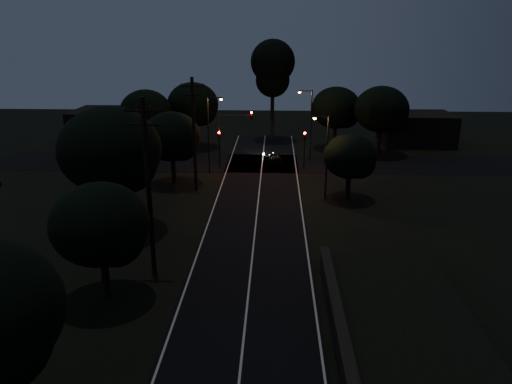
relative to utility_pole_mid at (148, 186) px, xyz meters
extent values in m
cube|color=black|center=(6.00, 7.00, -5.73)|extent=(8.00, 70.00, 0.02)
cube|color=black|center=(6.00, 27.00, -5.73)|extent=(60.00, 8.00, 0.02)
cube|color=beige|center=(6.00, 7.00, -5.71)|extent=(0.12, 70.00, 0.01)
cube|color=beige|center=(2.25, 7.00, -5.71)|extent=(0.12, 70.00, 0.01)
cube|color=beige|center=(9.75, 7.00, -5.71)|extent=(0.12, 70.00, 0.01)
cylinder|color=black|center=(0.00, 0.00, -0.24)|extent=(0.30, 0.30, 11.00)
cube|color=black|center=(0.00, 0.00, 4.46)|extent=(2.20, 0.12, 0.12)
cube|color=black|center=(0.00, 0.00, 3.66)|extent=(1.80, 0.12, 0.12)
cylinder|color=black|center=(0.00, 17.00, -0.49)|extent=(0.30, 0.30, 10.50)
cube|color=black|center=(0.00, 17.00, 3.96)|extent=(2.20, 0.12, 0.12)
cube|color=black|center=(0.00, 17.00, 3.16)|extent=(1.80, 0.12, 0.12)
cylinder|color=black|center=(-2.00, -3.00, -4.48)|extent=(0.44, 0.44, 2.52)
ellipsoid|color=black|center=(-2.00, -3.00, -1.21)|extent=(5.35, 5.35, 4.55)
sphere|color=black|center=(-1.06, -3.54, -1.74)|extent=(3.21, 3.21, 3.21)
cylinder|color=black|center=(-4.50, 7.00, -4.02)|extent=(0.44, 0.44, 3.44)
ellipsoid|color=black|center=(-4.50, 7.00, 0.49)|extent=(7.44, 7.44, 6.32)
sphere|color=black|center=(-3.20, 6.26, -0.25)|extent=(4.46, 4.46, 4.46)
cylinder|color=black|center=(-2.50, 19.00, -4.43)|extent=(0.44, 0.44, 2.62)
ellipsoid|color=black|center=(-2.50, 19.00, -1.02)|extent=(5.59, 5.59, 4.75)
sphere|color=black|center=(-1.52, 18.44, -1.58)|extent=(3.35, 3.35, 3.35)
cylinder|color=black|center=(-3.00, 35.00, -4.23)|extent=(0.44, 0.44, 3.02)
ellipsoid|color=black|center=(-3.00, 35.00, -0.29)|extent=(6.47, 6.47, 5.50)
sphere|color=black|center=(-1.87, 34.35, -0.94)|extent=(3.88, 3.88, 3.88)
cylinder|color=black|center=(-8.00, 31.00, -4.30)|extent=(0.44, 0.44, 2.88)
ellipsoid|color=black|center=(-8.00, 31.00, -0.58)|extent=(6.07, 6.07, 5.16)
sphere|color=black|center=(-6.94, 30.39, -1.18)|extent=(3.64, 3.64, 3.64)
cylinder|color=black|center=(15.00, 35.00, -4.32)|extent=(0.44, 0.44, 2.84)
ellipsoid|color=black|center=(15.00, 35.00, -0.60)|extent=(6.11, 6.11, 5.20)
sphere|color=black|center=(16.07, 34.39, -1.22)|extent=(3.67, 3.67, 3.67)
cylinder|color=black|center=(20.00, 32.00, -4.23)|extent=(0.44, 0.44, 3.02)
ellipsoid|color=black|center=(20.00, 32.00, -0.31)|extent=(6.44, 6.44, 5.47)
sphere|color=black|center=(21.13, 31.36, -0.95)|extent=(3.86, 3.86, 3.86)
cylinder|color=black|center=(14.00, 15.00, -4.64)|extent=(0.44, 0.44, 2.19)
ellipsoid|color=black|center=(14.00, 15.00, -1.81)|extent=(4.65, 4.65, 3.95)
sphere|color=black|center=(14.81, 14.54, -2.27)|extent=(2.79, 2.79, 2.79)
cylinder|color=black|center=(7.00, 40.00, -2.08)|extent=(0.50, 0.50, 7.31)
sphere|color=black|center=(7.00, 40.00, 4.63)|extent=(5.85, 5.85, 5.85)
sphere|color=black|center=(7.00, 40.00, 2.24)|extent=(4.52, 4.52, 4.52)
cube|color=black|center=(-14.00, 37.00, -3.54)|extent=(10.00, 8.00, 4.40)
cube|color=black|center=(26.00, 38.00, -3.74)|extent=(9.00, 7.00, 4.00)
cylinder|color=black|center=(1.40, 25.00, -4.14)|extent=(0.12, 0.12, 3.20)
cube|color=black|center=(1.40, 25.00, -2.09)|extent=(0.28, 0.22, 0.90)
sphere|color=#FF0705|center=(1.40, 24.87, -1.79)|extent=(0.22, 0.22, 0.22)
cylinder|color=black|center=(10.60, 25.00, -4.14)|extent=(0.12, 0.12, 3.20)
cube|color=black|center=(10.60, 25.00, -2.09)|extent=(0.28, 0.22, 0.90)
sphere|color=#FF0705|center=(10.60, 24.87, -1.79)|extent=(0.22, 0.22, 0.22)
cylinder|color=black|center=(1.40, 25.00, -3.24)|extent=(0.12, 0.12, 5.00)
cube|color=black|center=(4.90, 25.00, 0.06)|extent=(0.28, 0.22, 0.90)
sphere|color=#FF0705|center=(4.90, 24.87, 0.36)|extent=(0.22, 0.22, 0.22)
cube|color=black|center=(3.15, 25.00, 0.06)|extent=(3.50, 0.08, 0.08)
cylinder|color=black|center=(0.50, 23.00, -1.74)|extent=(0.16, 0.16, 8.00)
cube|color=black|center=(1.20, 23.00, 2.16)|extent=(1.40, 0.10, 0.10)
cube|color=black|center=(1.90, 23.00, 2.11)|extent=(0.35, 0.22, 0.12)
sphere|color=orange|center=(1.90, 23.00, 2.01)|extent=(0.26, 0.26, 0.26)
cylinder|color=black|center=(11.50, 29.00, -1.74)|extent=(0.16, 0.16, 8.00)
cube|color=black|center=(10.80, 29.00, 2.16)|extent=(1.40, 0.10, 0.10)
cube|color=black|center=(10.10, 29.00, 2.11)|extent=(0.35, 0.22, 0.12)
sphere|color=orange|center=(10.10, 29.00, 2.01)|extent=(0.26, 0.26, 0.26)
cylinder|color=black|center=(12.00, 15.00, -1.99)|extent=(0.16, 0.16, 7.50)
cube|color=black|center=(11.40, 15.00, 1.66)|extent=(1.20, 0.10, 0.10)
cube|color=black|center=(10.80, 15.00, 1.61)|extent=(0.35, 0.22, 0.12)
sphere|color=orange|center=(10.80, 15.00, 1.51)|extent=(0.26, 0.26, 0.26)
imported|color=black|center=(7.22, 27.68, -5.17)|extent=(2.47, 3.59, 1.14)
camera|label=1|loc=(7.44, -27.74, 8.91)|focal=35.00mm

